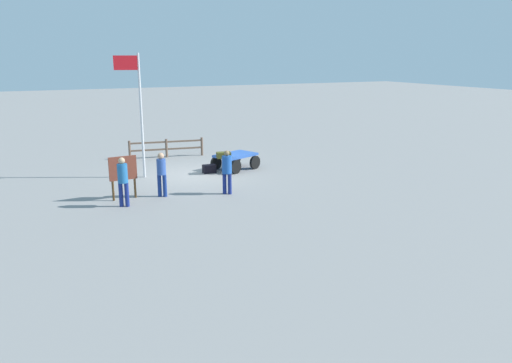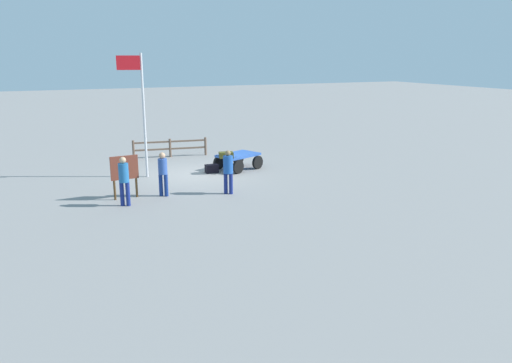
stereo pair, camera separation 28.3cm
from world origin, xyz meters
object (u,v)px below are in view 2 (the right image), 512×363
Objects in this scene: worker_trailing at (124,178)px; signboard at (125,171)px; suitcase_dark at (212,169)px; flagpole at (141,104)px; luggage_cart at (238,158)px; worker_lead at (228,169)px; suitcase_maroon at (226,155)px; worker_supervisor at (163,171)px.

worker_trailing is 1.09× the size of signboard.
flagpole is at bearing -8.54° from suitcase_dark.
worker_lead is at bearing 62.77° from luggage_cart.
suitcase_dark is at bearing -148.28° from signboard.
signboard is (4.64, 2.13, 0.19)m from suitcase_maroon.
suitcase_dark is (0.52, -0.41, -0.64)m from suitcase_maroon.
worker_supervisor is at bearing -156.13° from worker_trailing.
flagpole reaches higher than worker_supervisor.
suitcase_maroon is 0.41× the size of worker_supervisor.
luggage_cart is at bearing -117.23° from worker_lead.
worker_supervisor is 1.04× the size of signboard.
worker_trailing reaches higher than worker_supervisor.
flagpole is at bearing -3.67° from luggage_cart.
worker_supervisor is (2.82, 2.79, 0.75)m from suitcase_dark.
worker_lead is 2.35m from worker_supervisor.
flagpole is (0.02, -3.22, 2.10)m from worker_supervisor.
suitcase_dark is at bearing -38.57° from suitcase_maroon.
worker_lead is 1.05× the size of signboard.
flagpole is at bearing -110.72° from worker_trailing.
worker_supervisor is at bearing 35.63° from luggage_cart.
suitcase_dark is 4.04m from worker_supervisor.
suitcase_maroon is at bearing 36.44° from luggage_cart.
worker_trailing is 1.62m from worker_supervisor.
signboard is (4.12, 2.55, 0.83)m from suitcase_dark.
signboard is (-0.18, -0.90, 0.02)m from worker_trailing.
worker_trailing is at bearing -0.38° from worker_lead.
suitcase_dark is 0.33× the size of worker_trailing.
signboard is (1.28, 2.98, -2.02)m from flagpole.
signboard is at bearing -101.36° from worker_trailing.
worker_trailing reaches higher than signboard.
signboard is (1.30, -0.24, 0.08)m from worker_supervisor.
luggage_cart is at bearing 176.33° from flagpole.
suitcase_maroon is (0.78, 0.58, 0.32)m from luggage_cart.
luggage_cart is at bearing -144.37° from worker_supervisor.
worker_trailing reaches higher than worker_lead.
worker_trailing is 0.92m from signboard.
signboard is (3.55, -0.92, 0.06)m from worker_lead.
worker_supervisor is (3.34, 2.38, 0.11)m from suitcase_maroon.
luggage_cart is 4.11m from worker_lead.
suitcase_maroon is 0.43× the size of signboard.
flagpole reaches higher than worker_lead.
worker_supervisor is at bearing 90.35° from flagpole.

